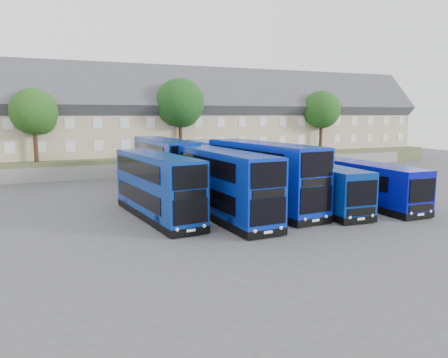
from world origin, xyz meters
TOP-DOWN VIEW (x-y plane):
  - ground at (0.00, 0.00)m, footprint 120.00×120.00m
  - retaining_wall at (0.00, 24.00)m, footprint 70.00×0.40m
  - earth_bank at (0.00, 34.00)m, footprint 80.00×20.00m
  - terrace_row at (6.00, 30.00)m, footprint 66.00×10.40m
  - dd_front_left at (-6.80, 3.71)m, footprint 3.46×10.99m
  - dd_front_mid at (-2.61, 1.90)m, footprint 2.92×11.46m
  - dd_front_right at (1.15, 3.54)m, footprint 3.77×12.43m
  - dd_rear_left at (-3.43, 13.75)m, footprint 2.87×11.89m
  - dd_rear_right at (2.39, 16.50)m, footprint 2.55×10.50m
  - coach_east_a at (4.97, 2.61)m, footprint 3.45×12.22m
  - coach_east_b at (9.15, 1.93)m, footprint 2.85×11.99m
  - tree_west at (-13.85, 25.10)m, footprint 4.80×4.80m
  - tree_mid at (2.15, 25.60)m, footprint 5.76×5.76m
  - tree_east at (22.15, 25.10)m, footprint 5.12×5.12m
  - tree_far at (28.15, 32.10)m, footprint 5.44×5.44m

SIDE VIEW (x-z plane):
  - ground at x=0.00m, z-range 0.00..0.00m
  - retaining_wall at x=0.00m, z-range 0.00..1.50m
  - earth_bank at x=0.00m, z-range 0.00..2.00m
  - coach_east_b at x=9.15m, z-range -0.03..3.22m
  - coach_east_a at x=4.97m, z-range -0.03..3.27m
  - dd_rear_right at x=2.39m, z-range -0.04..4.12m
  - dd_front_left at x=-6.80m, z-range -0.04..4.26m
  - dd_front_mid at x=-2.61m, z-range -0.04..4.49m
  - dd_rear_left at x=-3.43m, z-range -0.04..4.67m
  - dd_front_right at x=1.15m, z-range -0.04..4.83m
  - terrace_row at x=6.00m, z-range 1.00..12.20m
  - tree_west at x=-13.85m, z-range 3.23..10.88m
  - tree_east at x=22.15m, z-range 3.31..11.47m
  - tree_far at x=28.15m, z-range 3.39..12.06m
  - tree_mid at x=2.15m, z-range 3.48..12.66m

